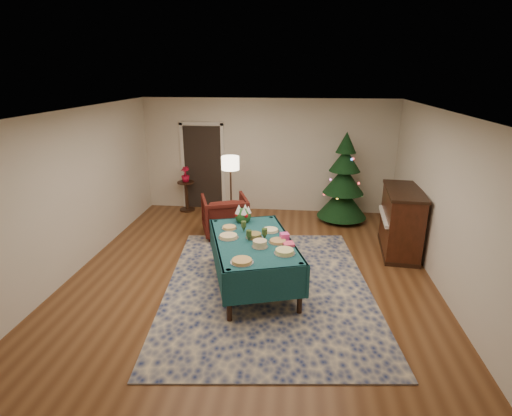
# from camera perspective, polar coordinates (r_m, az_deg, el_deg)

# --- Properties ---
(room_shell) EXTENTS (7.00, 7.00, 7.00)m
(room_shell) POSITION_cam_1_polar(r_m,az_deg,el_deg) (6.28, -0.82, 1.14)
(room_shell) COLOR #593319
(room_shell) RESTS_ON ground
(doorway) EXTENTS (1.08, 0.04, 2.16)m
(doorway) POSITION_cam_1_polar(r_m,az_deg,el_deg) (9.94, -7.60, 6.11)
(doorway) COLOR black
(doorway) RESTS_ON ground
(rug) EXTENTS (3.62, 4.51, 0.02)m
(rug) POSITION_cam_1_polar(r_m,az_deg,el_deg) (6.49, 1.70, -11.21)
(rug) COLOR navy
(rug) RESTS_ON ground
(buffet_table) EXTENTS (1.73, 2.30, 0.80)m
(buffet_table) POSITION_cam_1_polar(r_m,az_deg,el_deg) (6.28, -0.42, -5.84)
(buffet_table) COLOR black
(buffet_table) RESTS_ON ground
(platter_0) EXTENTS (0.32, 0.32, 0.05)m
(platter_0) POSITION_cam_1_polar(r_m,az_deg,el_deg) (5.49, -2.02, -7.59)
(platter_0) COLOR silver
(platter_0) RESTS_ON buffet_table
(platter_1) EXTENTS (0.31, 0.31, 0.07)m
(platter_1) POSITION_cam_1_polar(r_m,az_deg,el_deg) (5.75, 4.10, -6.25)
(platter_1) COLOR silver
(platter_1) RESTS_ON buffet_table
(platter_2) EXTENTS (0.25, 0.25, 0.11)m
(platter_2) POSITION_cam_1_polar(r_m,az_deg,el_deg) (5.93, 0.56, -5.16)
(platter_2) COLOR silver
(platter_2) RESTS_ON buffet_table
(platter_3) EXTENTS (0.28, 0.28, 0.04)m
(platter_3) POSITION_cam_1_polar(r_m,az_deg,el_deg) (6.11, 3.14, -4.78)
(platter_3) COLOR silver
(platter_3) RESTS_ON buffet_table
(platter_4) EXTENTS (0.32, 0.32, 0.06)m
(platter_4) POSITION_cam_1_polar(r_m,az_deg,el_deg) (6.27, -3.96, -4.09)
(platter_4) COLOR silver
(platter_4) RESTS_ON buffet_table
(platter_5) EXTENTS (0.27, 0.27, 0.08)m
(platter_5) POSITION_cam_1_polar(r_m,az_deg,el_deg) (6.26, -0.27, -3.99)
(platter_5) COLOR silver
(platter_5) RESTS_ON buffet_table
(platter_6) EXTENTS (0.28, 0.28, 0.04)m
(platter_6) POSITION_cam_1_polar(r_m,az_deg,el_deg) (6.52, 2.08, -3.20)
(platter_6) COLOR silver
(platter_6) RESTS_ON buffet_table
(platter_7) EXTENTS (0.25, 0.25, 0.04)m
(platter_7) POSITION_cam_1_polar(r_m,az_deg,el_deg) (6.64, -3.84, -2.81)
(platter_7) COLOR silver
(platter_7) RESTS_ON buffet_table
(goblet_0) EXTENTS (0.08, 0.08, 0.19)m
(goblet_0) POSITION_cam_1_polar(r_m,az_deg,el_deg) (6.46, -1.77, -2.64)
(goblet_0) COLOR #2D471E
(goblet_0) RESTS_ON buffet_table
(goblet_1) EXTENTS (0.08, 0.08, 0.19)m
(goblet_1) POSITION_cam_1_polar(r_m,az_deg,el_deg) (6.17, 1.23, -3.71)
(goblet_1) COLOR #2D471E
(goblet_1) RESTS_ON buffet_table
(goblet_2) EXTENTS (0.08, 0.08, 0.19)m
(goblet_2) POSITION_cam_1_polar(r_m,az_deg,el_deg) (6.11, -1.02, -3.96)
(goblet_2) COLOR #2D471E
(goblet_2) RESTS_ON buffet_table
(napkin_stack) EXTENTS (0.20, 0.20, 0.04)m
(napkin_stack) POSITION_cam_1_polar(r_m,az_deg,el_deg) (6.02, 4.67, -5.16)
(napkin_stack) COLOR #F9456C
(napkin_stack) RESTS_ON buffet_table
(gift_box) EXTENTS (0.16, 0.16, 0.11)m
(gift_box) POSITION_cam_1_polar(r_m,az_deg,el_deg) (6.20, 4.09, -4.08)
(gift_box) COLOR #EF429B
(gift_box) RESTS_ON buffet_table
(centerpiece) EXTENTS (0.29, 0.29, 0.33)m
(centerpiece) POSITION_cam_1_polar(r_m,az_deg,el_deg) (6.89, -1.88, -0.90)
(centerpiece) COLOR #1E4C1E
(centerpiece) RESTS_ON buffet_table
(armchair) EXTENTS (1.12, 1.08, 0.92)m
(armchair) POSITION_cam_1_polar(r_m,az_deg,el_deg) (8.36, -4.49, -0.78)
(armchair) COLOR #47140F
(armchair) RESTS_ON ground
(floor_lamp) EXTENTS (0.38, 0.38, 1.57)m
(floor_lamp) POSITION_cam_1_polar(r_m,az_deg,el_deg) (8.58, -3.68, 5.81)
(floor_lamp) COLOR #A57F3F
(floor_lamp) RESTS_ON ground
(side_table) EXTENTS (0.41, 0.41, 0.74)m
(side_table) POSITION_cam_1_polar(r_m,az_deg,el_deg) (9.96, -9.88, 1.62)
(side_table) COLOR black
(side_table) RESTS_ON ground
(potted_plant) EXTENTS (0.21, 0.37, 0.21)m
(potted_plant) POSITION_cam_1_polar(r_m,az_deg,el_deg) (9.84, -10.04, 4.30)
(potted_plant) COLOR #AE0C27
(potted_plant) RESTS_ON side_table
(christmas_tree) EXTENTS (1.43, 1.43, 2.04)m
(christmas_tree) POSITION_cam_1_polar(r_m,az_deg,el_deg) (9.20, 12.41, 3.66)
(christmas_tree) COLOR black
(christmas_tree) RESTS_ON ground
(piano) EXTENTS (0.78, 1.47, 1.23)m
(piano) POSITION_cam_1_polar(r_m,az_deg,el_deg) (7.95, 19.98, -1.88)
(piano) COLOR black
(piano) RESTS_ON ground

